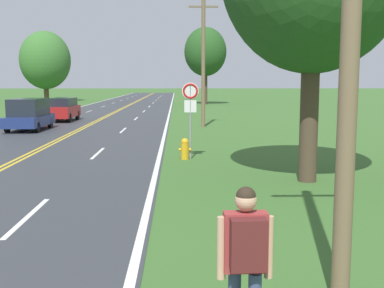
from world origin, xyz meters
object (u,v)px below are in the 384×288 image
object	(u,v)px
tree_behind_sign	(45,60)
car_dark_blue_van_approaching	(29,114)
traffic_sign	(190,101)
car_red_suv_mid_near	(63,109)
hitchhiker_person	(246,251)
fire_hydrant	(185,149)
tree_left_verge	(205,52)

from	to	relation	value
tree_behind_sign	car_dark_blue_van_approaching	size ratio (longest dim) A/B	2.29
traffic_sign	car_red_suv_mid_near	bearing A→B (deg)	116.52
traffic_sign	tree_behind_sign	bearing A→B (deg)	110.10
hitchhiker_person	traffic_sign	xyz separation A→B (m)	(-0.22, 12.61, 1.04)
hitchhiker_person	traffic_sign	bearing A→B (deg)	-0.66
tree_behind_sign	car_red_suv_mid_near	world-z (taller)	tree_behind_sign
hitchhiker_person	car_dark_blue_van_approaching	distance (m)	25.21
traffic_sign	fire_hydrant	bearing A→B (deg)	-167.37
traffic_sign	tree_behind_sign	world-z (taller)	tree_behind_sign
tree_behind_sign	car_red_suv_mid_near	distance (m)	36.69
hitchhiker_person	tree_left_verge	size ratio (longest dim) A/B	0.18
traffic_sign	car_red_suv_mid_near	world-z (taller)	traffic_sign
traffic_sign	car_dark_blue_van_approaching	distance (m)	14.17
fire_hydrant	tree_left_verge	distance (m)	43.63
tree_behind_sign	car_dark_blue_van_approaching	bearing A→B (deg)	-76.38
fire_hydrant	tree_behind_sign	distance (m)	55.88
car_dark_blue_van_approaching	car_red_suv_mid_near	size ratio (longest dim) A/B	1.03
fire_hydrant	tree_behind_sign	world-z (taller)	tree_behind_sign
hitchhiker_person	car_dark_blue_van_approaching	xyz separation A→B (m)	(-9.30, 23.43, -0.12)
hitchhiker_person	traffic_sign	distance (m)	12.66
car_dark_blue_van_approaching	tree_left_verge	bearing A→B (deg)	-20.05
car_dark_blue_van_approaching	car_red_suv_mid_near	distance (m)	6.62
traffic_sign	tree_behind_sign	xyz separation A→B (m)	(-19.12, 52.25, 3.71)
tree_left_verge	car_red_suv_mid_near	world-z (taller)	tree_left_verge
car_red_suv_mid_near	hitchhiker_person	bearing A→B (deg)	-162.50
traffic_sign	car_red_suv_mid_near	distance (m)	19.51
traffic_sign	tree_left_verge	distance (m)	43.37
tree_behind_sign	traffic_sign	bearing A→B (deg)	-69.90
traffic_sign	tree_left_verge	bearing A→B (deg)	85.91
tree_behind_sign	car_dark_blue_van_approaching	distance (m)	42.91
fire_hydrant	tree_behind_sign	bearing A→B (deg)	109.89
car_dark_blue_van_approaching	car_red_suv_mid_near	world-z (taller)	car_dark_blue_van_approaching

